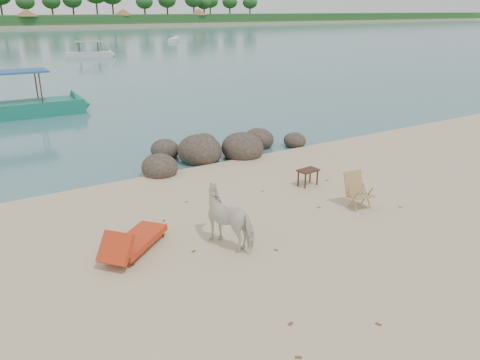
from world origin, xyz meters
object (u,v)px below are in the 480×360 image
object	(u,v)px
cow	(231,218)
boat_near	(7,79)
lounge_chair	(137,237)
deck_chair	(361,192)
side_table	(308,178)
boulders	(217,150)

from	to	relation	value
cow	boat_near	distance (m)	16.08
lounge_chair	deck_chair	distance (m)	5.48
cow	side_table	bearing A→B (deg)	-172.80
side_table	deck_chair	size ratio (longest dim) A/B	0.66
deck_chair	side_table	bearing A→B (deg)	101.34
lounge_chair	deck_chair	bearing A→B (deg)	-48.88
deck_chair	boat_near	distance (m)	17.05
cow	deck_chair	world-z (taller)	cow
boulders	deck_chair	distance (m)	5.77
cow	deck_chair	size ratio (longest dim) A/B	1.62
boulders	side_table	size ratio (longest dim) A/B	11.08
cow	side_table	distance (m)	4.00
cow	boulders	bearing A→B (deg)	-136.10
side_table	deck_chair	world-z (taller)	deck_chair
boat_near	deck_chair	bearing A→B (deg)	-68.82
boulders	deck_chair	xyz separation A→B (m)	(0.86, -5.70, 0.22)
side_table	boulders	bearing A→B (deg)	96.51
cow	lounge_chair	bearing A→B (deg)	-43.97
cow	deck_chair	distance (m)	3.65
deck_chair	lounge_chair	bearing A→B (deg)	179.42
side_table	deck_chair	bearing A→B (deg)	-92.17
side_table	lounge_chair	distance (m)	5.41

